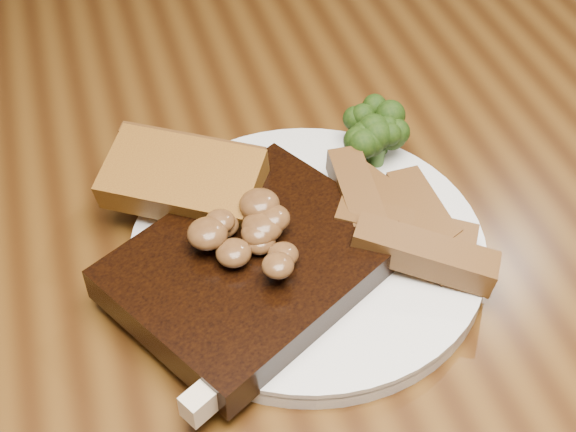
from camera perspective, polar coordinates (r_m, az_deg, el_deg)
name	(u,v)px	position (r m, az deg, el deg)	size (l,w,h in m)	color
dining_table	(306,325)	(0.66, 1.30, -7.72)	(1.60, 0.90, 0.75)	#472B0E
chair_far	(139,62)	(1.16, -10.57, 10.74)	(0.50, 0.50, 0.97)	black
plate	(307,250)	(0.58, 1.40, -2.47)	(0.25, 0.25, 0.01)	silver
steak	(254,265)	(0.54, -2.44, -3.48)	(0.18, 0.14, 0.03)	black
steak_bone	(279,340)	(0.51, -0.63, -8.78)	(0.15, 0.01, 0.02)	beige
mushroom_pile	(260,226)	(0.53, -2.01, -0.72)	(0.08, 0.08, 0.03)	brown
garlic_bread	(185,199)	(0.59, -7.31, 1.20)	(0.11, 0.06, 0.02)	brown
potato_wedges	(385,233)	(0.57, 6.89, -1.22)	(0.13, 0.13, 0.02)	brown
broccoli_cluster	(372,142)	(0.63, 6.00, 5.22)	(0.07, 0.07, 0.04)	#253A0D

